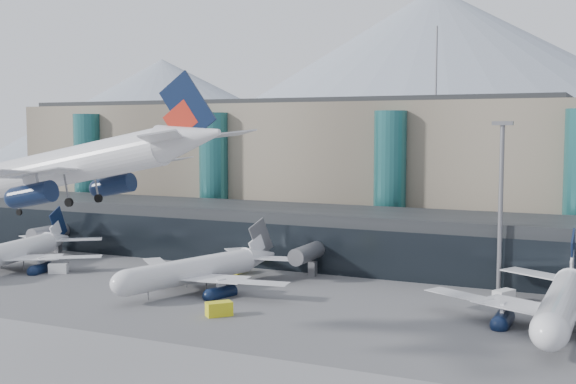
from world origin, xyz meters
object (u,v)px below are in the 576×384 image
object	(u,v)px
hero_jet	(95,153)
veh_d	(504,296)
jet_parked_left	(21,244)
jet_parked_right	(564,289)
veh_b	(236,269)
veh_h	(219,309)
jet_parked_mid	(208,261)
veh_a	(59,268)
lightmast_mid	(501,196)

from	to	relation	value
hero_jet	veh_d	xyz separation A→B (m)	(35.18, 44.33, -21.10)
jet_parked_left	jet_parked_right	distance (m)	90.25
hero_jet	veh_d	world-z (taller)	hero_jet
veh_b	veh_h	xyz separation A→B (m)	(11.55, -25.52, 0.12)
hero_jet	veh_d	distance (m)	60.40
jet_parked_mid	jet_parked_right	size ratio (longest dim) A/B	0.92
jet_parked_left	veh_a	distance (m)	10.53
lightmast_mid	jet_parked_right	bearing A→B (deg)	-56.59
jet_parked_mid	veh_a	bearing A→B (deg)	109.82
jet_parked_left	veh_b	distance (m)	39.18
veh_a	veh_h	world-z (taller)	veh_h
jet_parked_mid	jet_parked_right	xyz separation A→B (m)	(51.59, 0.18, 0.36)
jet_parked_right	veh_b	world-z (taller)	jet_parked_right
hero_jet	veh_a	world-z (taller)	hero_jet
veh_b	veh_d	distance (m)	44.43
jet_parked_left	veh_d	world-z (taller)	jet_parked_left
jet_parked_right	veh_h	xyz separation A→B (m)	(-41.29, -14.49, -3.55)
veh_d	jet_parked_left	bearing A→B (deg)	125.18
veh_b	veh_d	world-z (taller)	veh_d
hero_jet	jet_parked_left	world-z (taller)	hero_jet
jet_parked_mid	veh_h	xyz separation A→B (m)	(10.30, -14.31, -3.20)
jet_parked_mid	veh_a	distance (m)	28.96
jet_parked_left	veh_h	distance (m)	51.11
jet_parked_mid	veh_a	world-z (taller)	jet_parked_mid
jet_parked_left	lightmast_mid	bearing A→B (deg)	-87.97
lightmast_mid	jet_parked_right	distance (m)	21.07
jet_parked_left	jet_parked_right	bearing A→B (deg)	-98.94
hero_jet	jet_parked_mid	bearing A→B (deg)	101.87
lightmast_mid	veh_d	distance (m)	15.20
veh_d	veh_h	bearing A→B (deg)	154.29
veh_a	veh_h	size ratio (longest dim) A/B	0.92
lightmast_mid	veh_a	world-z (taller)	lightmast_mid
jet_parked_left	veh_d	size ratio (longest dim) A/B	10.54
lightmast_mid	jet_parked_left	bearing A→B (deg)	-168.93
veh_d	lightmast_mid	bearing A→B (deg)	43.56
lightmast_mid	veh_d	xyz separation A→B (m)	(1.76, -6.74, -13.51)
lightmast_mid	veh_d	bearing A→B (deg)	-75.40
veh_a	jet_parked_right	bearing A→B (deg)	-24.97
hero_jet	veh_b	distance (m)	52.01
veh_a	hero_jet	bearing A→B (deg)	-68.91
lightmast_mid	hero_jet	world-z (taller)	hero_jet
veh_a	veh_d	xyz separation A→B (m)	(71.86, 10.36, 0.04)
jet_parked_mid	veh_d	distance (m)	44.15
veh_h	hero_jet	bearing A→B (deg)	-144.33
jet_parked_left	veh_d	bearing A→B (deg)	-92.82
jet_parked_right	veh_d	xyz separation A→B (m)	(-8.47, 8.77, -3.58)
lightmast_mid	jet_parked_left	size ratio (longest dim) A/B	0.76
jet_parked_left	veh_a	size ratio (longest dim) A/B	10.87
jet_parked_right	veh_a	size ratio (longest dim) A/B	11.96
hero_jet	veh_b	size ratio (longest dim) A/B	12.22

